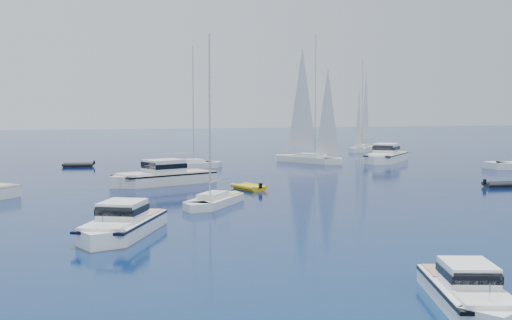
% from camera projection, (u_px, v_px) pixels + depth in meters
% --- Properties ---
extents(ground, '(400.00, 400.00, 0.00)m').
position_uv_depth(ground, '(444.00, 223.00, 40.95)').
color(ground, navy).
rests_on(ground, ground).
extents(motor_cruiser_near, '(4.78, 7.83, 1.97)m').
position_uv_depth(motor_cruiser_near, '(469.00, 305.00, 23.84)').
color(motor_cruiser_near, white).
rests_on(motor_cruiser_near, ground).
extents(motor_cruiser_left, '(6.86, 9.62, 2.46)m').
position_uv_depth(motor_cruiser_left, '(122.00, 235.00, 37.05)').
color(motor_cruiser_left, white).
rests_on(motor_cruiser_left, ground).
extents(motor_cruiser_centre, '(11.86, 7.22, 2.98)m').
position_uv_depth(motor_cruiser_centre, '(162.00, 184.00, 62.15)').
color(motor_cruiser_centre, silver).
rests_on(motor_cruiser_centre, ground).
extents(motor_cruiser_distant, '(11.03, 11.13, 3.15)m').
position_uv_depth(motor_cruiser_distant, '(386.00, 162.00, 88.48)').
color(motor_cruiser_distant, white).
rests_on(motor_cruiser_distant, ground).
extents(sailboat_fore, '(7.28, 8.25, 12.88)m').
position_uv_depth(sailboat_fore, '(215.00, 205.00, 48.71)').
color(sailboat_fore, silver).
rests_on(sailboat_fore, ground).
extents(sailboat_centre, '(10.59, 4.74, 15.09)m').
position_uv_depth(sailboat_centre, '(186.00, 169.00, 78.63)').
color(sailboat_centre, silver).
rests_on(sailboat_centre, ground).
extents(sailboat_sails_r, '(8.12, 12.03, 17.51)m').
position_uv_depth(sailboat_sails_r, '(308.00, 162.00, 87.73)').
color(sailboat_sails_r, white).
rests_on(sailboat_sails_r, ground).
extents(sailboat_sails_far, '(9.64, 9.57, 15.85)m').
position_uv_depth(sailboat_sails_far, '(364.00, 151.00, 110.96)').
color(sailboat_sails_far, white).
rests_on(sailboat_sails_far, ground).
extents(tender_yellow, '(2.85, 4.01, 0.95)m').
position_uv_depth(tender_yellow, '(249.00, 190.00, 58.05)').
color(tender_yellow, gold).
rests_on(tender_yellow, ground).
extents(tender_grey_near, '(3.38, 2.23, 0.95)m').
position_uv_depth(tender_grey_near, '(500.00, 187.00, 60.01)').
color(tender_grey_near, black).
rests_on(tender_grey_near, ground).
extents(tender_grey_far, '(4.21, 2.82, 0.95)m').
position_uv_depth(tender_grey_far, '(78.00, 167.00, 81.03)').
color(tender_grey_far, black).
rests_on(tender_grey_far, ground).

